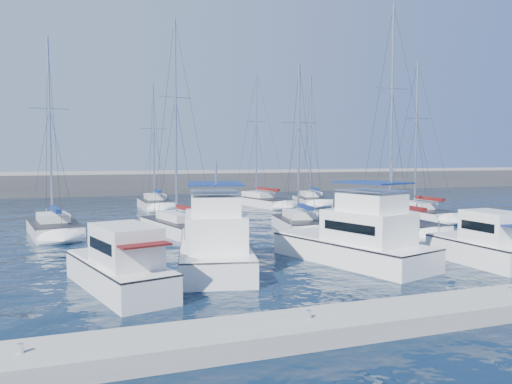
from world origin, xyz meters
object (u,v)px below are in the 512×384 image
object	(u,v)px
sailboat_mid_d	(396,225)
sailboat_back_b	(260,201)
motor_yacht_port_outer	(121,269)
motor_yacht_stbd_inner	(358,242)
motor_yacht_port_inner	(214,245)
motor_yacht_stbd_outer	(485,246)
sailboat_mid_e	(420,214)
sailboat_mid_a	(54,228)
sailboat_mid_c	(301,225)
sailboat_mid_b	(182,227)
sailboat_back_a	(156,204)
sailboat_back_c	(312,200)

from	to	relation	value
sailboat_mid_d	sailboat_back_b	size ratio (longest dim) A/B	1.11
motor_yacht_port_outer	motor_yacht_stbd_inner	bearing A→B (deg)	-8.49
motor_yacht_port_inner	motor_yacht_stbd_outer	xyz separation A→B (m)	(13.26, -4.11, -0.19)
motor_yacht_stbd_inner	sailboat_mid_e	size ratio (longest dim) A/B	0.66
sailboat_mid_d	sailboat_mid_a	bearing A→B (deg)	166.37
motor_yacht_stbd_inner	sailboat_mid_c	world-z (taller)	sailboat_mid_c
sailboat_mid_b	sailboat_mid_c	xyz separation A→B (m)	(8.58, -1.71, -0.01)
sailboat_back_a	sailboat_back_c	xyz separation A→B (m)	(17.61, -2.02, 0.03)
motor_yacht_port_inner	sailboat_mid_e	distance (m)	25.30
motor_yacht_port_outer	sailboat_mid_d	distance (m)	22.84
motor_yacht_stbd_inner	motor_yacht_port_outer	bearing A→B (deg)	169.77
motor_yacht_port_inner	sailboat_mid_b	world-z (taller)	sailboat_mid_b
sailboat_mid_c	sailboat_mid_e	size ratio (longest dim) A/B	0.90
motor_yacht_port_outer	sailboat_mid_c	distance (m)	18.74
sailboat_back_b	sailboat_mid_e	bearing A→B (deg)	-73.07
sailboat_back_b	sailboat_back_a	bearing A→B (deg)	165.47
motor_yacht_stbd_inner	sailboat_back_b	xyz separation A→B (m)	(6.04, 30.89, -0.62)
motor_yacht_port_inner	sailboat_mid_b	xyz separation A→B (m)	(0.55, 11.11, -0.61)
sailboat_mid_b	motor_yacht_stbd_outer	bearing A→B (deg)	-62.53
sailboat_mid_d	sailboat_mid_e	distance (m)	8.37
sailboat_mid_b	sailboat_mid_e	size ratio (longest dim) A/B	1.10
motor_yacht_port_inner	sailboat_mid_b	bearing A→B (deg)	99.61
sailboat_mid_d	sailboat_back_c	world-z (taller)	sailboat_mid_d
sailboat_mid_a	sailboat_mid_d	xyz separation A→B (m)	(23.74, -6.63, 0.01)
motor_yacht_stbd_outer	sailboat_back_c	distance (m)	32.56
motor_yacht_stbd_inner	motor_yacht_port_inner	bearing A→B (deg)	149.70
sailboat_mid_a	sailboat_mid_e	xyz separation A→B (m)	(30.09, -1.19, 0.00)
sailboat_back_a	motor_yacht_port_inner	bearing A→B (deg)	-93.52
motor_yacht_port_outer	sailboat_mid_b	distance (m)	15.21
sailboat_mid_a	sailboat_back_b	bearing A→B (deg)	26.98
motor_yacht_port_inner	sailboat_mid_d	size ratio (longest dim) A/B	0.63
motor_yacht_port_outer	sailboat_mid_e	size ratio (longest dim) A/B	0.53
motor_yacht_stbd_inner	motor_yacht_stbd_outer	xyz separation A→B (m)	(6.05, -2.38, -0.19)
sailboat_mid_c	sailboat_mid_e	xyz separation A→B (m)	(12.93, 2.95, 0.01)
sailboat_mid_d	sailboat_back_b	distance (m)	22.39
sailboat_mid_d	sailboat_back_c	bearing A→B (deg)	82.82
motor_yacht_port_inner	sailboat_back_b	xyz separation A→B (m)	(13.24, 29.16, -0.62)
sailboat_back_a	sailboat_back_b	xyz separation A→B (m)	(11.76, -0.77, -0.00)
motor_yacht_stbd_inner	sailboat_mid_a	xyz separation A→B (m)	(-15.23, 15.27, -0.61)
motor_yacht_port_inner	sailboat_back_a	distance (m)	29.98
motor_yacht_port_outer	sailboat_back_b	size ratio (longest dim) A/B	0.49
motor_yacht_stbd_inner	sailboat_back_c	bearing A→B (deg)	51.32
motor_yacht_port_inner	sailboat_back_c	xyz separation A→B (m)	(19.10, 27.92, -0.59)
sailboat_back_a	sailboat_mid_c	bearing A→B (deg)	-70.24
sailboat_mid_b	motor_yacht_port_inner	bearing A→B (deg)	-105.21
sailboat_mid_a	sailboat_mid_b	distance (m)	8.92
sailboat_mid_b	sailboat_mid_e	world-z (taller)	sailboat_mid_b
motor_yacht_port_inner	sailboat_back_c	world-z (taller)	sailboat_back_c
motor_yacht_port_outer	sailboat_back_c	size ratio (longest dim) A/B	0.49
motor_yacht_port_outer	sailboat_back_a	bearing A→B (deg)	64.13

